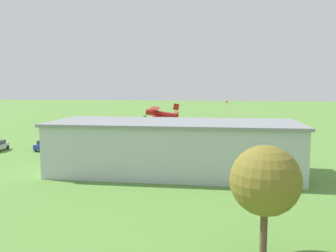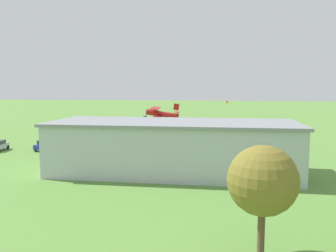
{
  "view_description": "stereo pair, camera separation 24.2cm",
  "coord_description": "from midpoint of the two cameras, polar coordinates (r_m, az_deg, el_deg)",
  "views": [
    {
      "loc": [
        -9.44,
        73.44,
        10.39
      ],
      "look_at": [
        -0.57,
        11.74,
        3.46
      ],
      "focal_mm": 37.35,
      "sensor_mm": 36.0,
      "label": 1
    },
    {
      "loc": [
        -9.68,
        73.41,
        10.39
      ],
      "look_at": [
        -0.57,
        11.74,
        3.46
      ],
      "focal_mm": 37.35,
      "sensor_mm": 36.0,
      "label": 2
    }
  ],
  "objects": [
    {
      "name": "ground_plane",
      "position": [
        74.77,
        0.97,
        -1.65
      ],
      "size": [
        400.0,
        400.0,
        0.0
      ],
      "primitive_type": "plane",
      "color": "#568438"
    },
    {
      "name": "hangar",
      "position": [
        42.58,
        1.01,
        -3.44
      ],
      "size": [
        29.7,
        11.42,
        6.3
      ],
      "color": "#B7BCC6",
      "rests_on": "ground_plane"
    },
    {
      "name": "biplane",
      "position": [
        71.22,
        -1.1,
        2.03
      ],
      "size": [
        7.63,
        9.23,
        3.94
      ],
      "color": "#B21E1E"
    },
    {
      "name": "car_green",
      "position": [
        58.09,
        -13.67,
        -3.33
      ],
      "size": [
        2.38,
        4.72,
        1.54
      ],
      "color": "#1E6B38",
      "rests_on": "ground_plane"
    },
    {
      "name": "car_blue",
      "position": [
        61.69,
        -19.31,
        -2.89
      ],
      "size": [
        2.15,
        4.43,
        1.7
      ],
      "color": "#23389E",
      "rests_on": "ground_plane"
    },
    {
      "name": "person_walking_on_apron",
      "position": [
        58.33,
        6.48,
        -3.17
      ],
      "size": [
        0.49,
        0.49,
        1.59
      ],
      "color": "#3F3F47",
      "rests_on": "ground_plane"
    },
    {
      "name": "person_beside_truck",
      "position": [
        62.51,
        -8.69,
        -2.47
      ],
      "size": [
        0.39,
        0.39,
        1.78
      ],
      "color": "orange",
      "rests_on": "ground_plane"
    },
    {
      "name": "person_near_hangar_door",
      "position": [
        58.26,
        -7.49,
        -3.16
      ],
      "size": [
        0.52,
        0.52,
        1.66
      ],
      "color": "beige",
      "rests_on": "ground_plane"
    },
    {
      "name": "person_crossing_taxiway",
      "position": [
        60.32,
        -0.66,
        -2.85
      ],
      "size": [
        0.45,
        0.45,
        1.53
      ],
      "color": "beige",
      "rests_on": "ground_plane"
    },
    {
      "name": "tree_behind_hangar_left",
      "position": [
        22.02,
        15.49,
        -8.64
      ],
      "size": [
        4.28,
        4.28,
        6.95
      ],
      "color": "brown",
      "rests_on": "ground_plane"
    },
    {
      "name": "windsock",
      "position": [
        92.18,
        9.65,
        3.56
      ],
      "size": [
        1.22,
        1.41,
        6.91
      ],
      "color": "silver",
      "rests_on": "ground_plane"
    }
  ]
}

